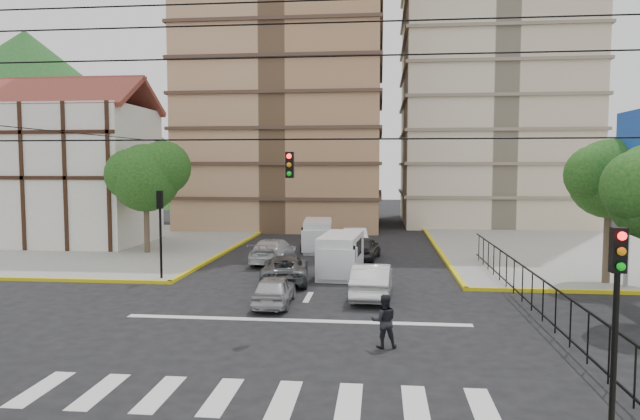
# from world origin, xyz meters

# --- Properties ---
(ground) EXTENTS (160.00, 160.00, 0.00)m
(ground) POSITION_xyz_m (0.00, 0.00, 0.00)
(ground) COLOR black
(ground) RESTS_ON ground
(sidewalk_nw) EXTENTS (26.00, 26.00, 0.15)m
(sidewalk_nw) POSITION_xyz_m (-20.00, 20.00, 0.07)
(sidewalk_nw) COLOR gray
(sidewalk_nw) RESTS_ON ground
(sidewalk_ne) EXTENTS (26.00, 26.00, 0.15)m
(sidewalk_ne) POSITION_xyz_m (20.00, 20.00, 0.07)
(sidewalk_ne) COLOR gray
(sidewalk_ne) RESTS_ON ground
(crosswalk_stripes) EXTENTS (12.00, 2.40, 0.01)m
(crosswalk_stripes) POSITION_xyz_m (0.00, -6.00, 0.01)
(crosswalk_stripes) COLOR silver
(crosswalk_stripes) RESTS_ON ground
(stop_line) EXTENTS (13.00, 0.40, 0.01)m
(stop_line) POSITION_xyz_m (0.00, 1.20, 0.01)
(stop_line) COLOR silver
(stop_line) RESTS_ON ground
(tudor_building) EXTENTS (10.80, 8.05, 12.23)m
(tudor_building) POSITION_xyz_m (-19.00, 20.00, 5.25)
(tudor_building) COLOR silver
(tudor_building) RESTS_ON ground
(distant_hill) EXTENTS (70.00, 70.00, 28.00)m
(distant_hill) POSITION_xyz_m (-55.00, 70.00, 14.00)
(distant_hill) COLOR #17471A
(distant_hill) RESTS_ON ground
(park_fence) EXTENTS (0.10, 22.50, 1.66)m
(park_fence) POSITION_xyz_m (9.00, 4.50, 0.00)
(park_fence) COLOR black
(park_fence) RESTS_ON ground
(tree_park_c) EXTENTS (4.65, 3.80, 7.25)m
(tree_park_c) POSITION_xyz_m (14.09, 9.01, 5.34)
(tree_park_c) COLOR #473828
(tree_park_c) RESTS_ON ground
(tree_tudor) EXTENTS (5.39, 4.40, 7.43)m
(tree_tudor) POSITION_xyz_m (-11.90, 16.01, 5.22)
(tree_tudor) COLOR #473828
(tree_tudor) RESTS_ON ground
(traffic_light_se) EXTENTS (0.28, 0.22, 4.40)m
(traffic_light_se) POSITION_xyz_m (7.80, -7.80, 3.11)
(traffic_light_se) COLOR black
(traffic_light_se) RESTS_ON ground
(traffic_light_nw) EXTENTS (0.28, 0.22, 4.40)m
(traffic_light_nw) POSITION_xyz_m (-7.80, 7.80, 3.11)
(traffic_light_nw) COLOR black
(traffic_light_nw) RESTS_ON ground
(traffic_light_hanging) EXTENTS (18.00, 9.12, 0.92)m
(traffic_light_hanging) POSITION_xyz_m (0.00, -2.04, 5.90)
(traffic_light_hanging) COLOR black
(traffic_light_hanging) RESTS_ON ground
(van_right_lane) EXTENTS (2.28, 4.94, 2.16)m
(van_right_lane) POSITION_xyz_m (1.07, 10.15, 1.05)
(van_right_lane) COLOR silver
(van_right_lane) RESTS_ON ground
(van_left_lane) EXTENTS (2.21, 4.80, 2.10)m
(van_left_lane) POSITION_xyz_m (-1.10, 18.72, 1.02)
(van_left_lane) COLOR silver
(van_left_lane) RESTS_ON ground
(car_silver_front_left) EXTENTS (1.60, 3.76, 1.27)m
(car_silver_front_left) POSITION_xyz_m (-1.23, 3.44, 0.63)
(car_silver_front_left) COLOR #AEAEB3
(car_silver_front_left) RESTS_ON ground
(car_white_front_right) EXTENTS (1.84, 4.70, 1.52)m
(car_white_front_right) POSITION_xyz_m (2.79, 5.23, 0.76)
(car_white_front_right) COLOR silver
(car_white_front_right) RESTS_ON ground
(car_grey_mid_left) EXTENTS (2.80, 5.06, 1.34)m
(car_grey_mid_left) POSITION_xyz_m (-1.57, 8.21, 0.67)
(car_grey_mid_left) COLOR #53565A
(car_grey_mid_left) RESTS_ON ground
(car_silver_rear_left) EXTENTS (2.43, 5.21, 1.47)m
(car_silver_rear_left) POSITION_xyz_m (-3.17, 13.66, 0.74)
(car_silver_rear_left) COLOR silver
(car_silver_rear_left) RESTS_ON ground
(car_darkgrey_mid_right) EXTENTS (2.31, 4.50, 1.46)m
(car_darkgrey_mid_right) POSITION_xyz_m (2.10, 15.42, 0.73)
(car_darkgrey_mid_right) COLOR #2A2A2D
(car_darkgrey_mid_right) RESTS_ON ground
(car_white_rear_right) EXTENTS (2.14, 4.68, 1.49)m
(car_white_rear_right) POSITION_xyz_m (1.30, 20.32, 0.74)
(car_white_rear_right) COLOR white
(car_white_rear_right) RESTS_ON ground
(pedestrian_crosswalk) EXTENTS (0.91, 0.75, 1.71)m
(pedestrian_crosswalk) POSITION_xyz_m (3.27, -1.65, 0.86)
(pedestrian_crosswalk) COLOR black
(pedestrian_crosswalk) RESTS_ON ground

